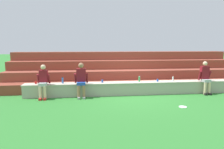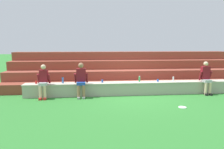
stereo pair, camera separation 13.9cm
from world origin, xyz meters
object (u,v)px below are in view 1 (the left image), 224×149
Objects in this scene: person_far_left at (43,81)px; water_bottle_center_gap at (139,79)px; water_bottle_mid_right at (173,79)px; plastic_cup_right_end at (158,80)px; plastic_cup_middle at (102,81)px; water_bottle_near_right at (63,80)px; person_left_of_center at (81,79)px; frisbee at (183,107)px; person_center at (205,77)px; plastic_cup_left_end at (36,82)px.

person_far_left is 5.50× the size of water_bottle_center_gap.
person_far_left is at bearing -177.51° from water_bottle_mid_right.
plastic_cup_right_end is (-0.71, -0.00, -0.05)m from water_bottle_mid_right.
plastic_cup_middle is at bearing 179.03° from plastic_cup_right_end.
plastic_cup_middle is (-3.15, 0.04, -0.04)m from water_bottle_mid_right.
person_far_left is at bearing -156.60° from water_bottle_near_right.
person_far_left reaches higher than water_bottle_center_gap.
person_far_left is 1.51m from person_left_of_center.
person_left_of_center is 5.42× the size of water_bottle_near_right.
water_bottle_mid_right is 0.81× the size of frisbee.
frisbee is (1.04, -2.09, -0.66)m from water_bottle_center_gap.
plastic_cup_right_end is 0.41× the size of frisbee.
water_bottle_near_right is 4.82m from water_bottle_mid_right.
person_left_of_center is at bearing -175.44° from plastic_cup_right_end.
frisbee is (-1.86, -1.79, -0.76)m from person_center.
frisbee is at bearing -103.16° from water_bottle_mid_right.
frisbee is at bearing -37.60° from plastic_cup_middle.
person_far_left is 4.04m from water_bottle_center_gap.
person_left_of_center is 5.76× the size of water_bottle_center_gap.
water_bottle_mid_right is at bearing 2.49° from person_far_left.
person_left_of_center is at bearing 153.75° from frisbee.
person_left_of_center reaches higher than frisbee.
person_left_of_center reaches higher than plastic_cup_middle.
person_left_of_center is 6.47× the size of water_bottle_mid_right.
frisbee is (-0.47, -2.02, -0.64)m from water_bottle_mid_right.
plastic_cup_right_end is at bearing -179.77° from water_bottle_mid_right.
water_bottle_near_right is at bearing 178.96° from plastic_cup_right_end.
water_bottle_near_right is (-0.79, 0.34, -0.10)m from person_left_of_center.
person_far_left is at bearing 160.65° from frisbee.
person_far_left is at bearing -173.34° from plastic_cup_middle.
person_left_of_center is 4.04m from water_bottle_mid_right.
water_bottle_center_gap is (4.03, 0.31, -0.06)m from person_far_left.
water_bottle_mid_right is 1.99× the size of plastic_cup_right_end.
plastic_cup_middle is 3.43m from frisbee.
plastic_cup_left_end is (-1.89, 0.34, -0.17)m from person_left_of_center.
water_bottle_center_gap is 2.04× the size of plastic_cup_middle.
frisbee is at bearing -19.35° from person_far_left.
water_bottle_near_right is at bearing 23.40° from person_far_left.
water_bottle_near_right is at bearing 156.70° from person_left_of_center.
person_left_of_center reaches higher than plastic_cup_left_end.
water_bottle_mid_right is (4.03, 0.27, -0.12)m from person_left_of_center.
person_far_left is 11.24× the size of plastic_cup_middle.
person_center is 5.77× the size of water_bottle_center_gap.
person_left_of_center reaches higher than plastic_cup_right_end.
water_bottle_mid_right is at bearing 76.84° from frisbee.
water_bottle_center_gap is at bearing 177.54° from water_bottle_mid_right.
plastic_cup_left_end is at bearing 179.17° from plastic_cup_right_end.
water_bottle_center_gap is 0.91× the size of frisbee.
plastic_cup_right_end is (4.11, -0.07, -0.07)m from water_bottle_near_right.
person_far_left is at bearing -177.18° from plastic_cup_right_end.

